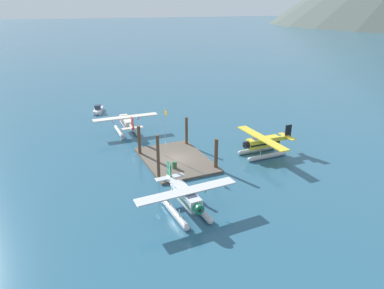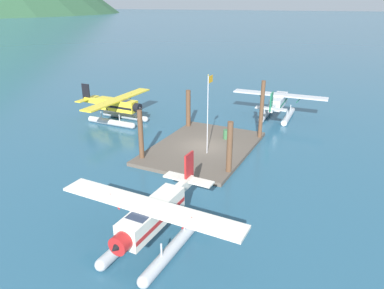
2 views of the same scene
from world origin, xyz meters
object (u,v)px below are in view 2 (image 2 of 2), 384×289
fuel_drum (226,134)px  seaplane_cream_port_aft (152,221)px  flagpole (208,106)px  seaplane_silver_stbd_aft (278,104)px  seaplane_yellow_bow_right (117,108)px

fuel_drum → seaplane_cream_port_aft: 16.37m
flagpole → fuel_drum: bearing=-3.7°
seaplane_silver_stbd_aft → fuel_drum: bearing=165.1°
fuel_drum → seaplane_cream_port_aft: size_ratio=0.08×
fuel_drum → seaplane_yellow_bow_right: bearing=88.0°
flagpole → seaplane_cream_port_aft: 12.90m
seaplane_cream_port_aft → seaplane_yellow_bow_right: bearing=41.6°
seaplane_silver_stbd_aft → seaplane_cream_port_aft: bearing=178.7°
fuel_drum → seaplane_silver_stbd_aft: 10.03m
seaplane_yellow_bow_right → seaplane_silver_stbd_aft: size_ratio=1.00×
seaplane_yellow_bow_right → seaplane_cream_port_aft: bearing=-138.4°
fuel_drum → seaplane_silver_stbd_aft: seaplane_silver_stbd_aft is taller
fuel_drum → seaplane_yellow_bow_right: (0.44, 12.86, 0.84)m
seaplane_silver_stbd_aft → flagpole: bearing=168.2°
seaplane_yellow_bow_right → seaplane_silver_stbd_aft: 17.97m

